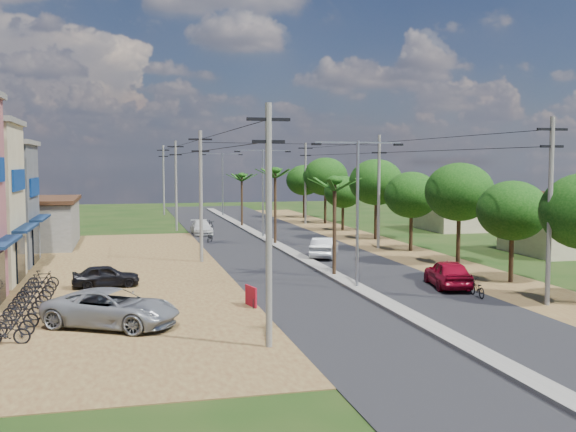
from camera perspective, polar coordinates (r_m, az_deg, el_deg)
name	(u,v)px	position (r m, az deg, el deg)	size (l,w,h in m)	color
ground	(357,290)	(36.68, 5.84, -6.22)	(160.00, 160.00, 0.00)	black
road	(290,253)	(50.87, 0.15, -3.15)	(12.00, 110.00, 0.04)	black
median	(281,247)	(53.76, -0.62, -2.65)	(1.00, 90.00, 0.18)	#605E56
dirt_lot_west	(76,276)	(42.58, -17.51, -4.88)	(18.00, 46.00, 0.04)	#53331C
dirt_shoulder_east	(395,250)	(53.54, 9.03, -2.82)	(5.00, 90.00, 0.03)	#53331C
low_shed	(11,223)	(58.80, -22.40, -0.54)	(10.40, 10.40, 3.95)	#605E56
house_east_near	(564,222)	(54.62, 22.33, -0.45)	(7.60, 7.50, 4.60)	tan
house_east_far	(460,206)	(70.38, 14.34, 0.80)	(7.60, 7.50, 4.60)	tan
tree_east_b	(512,211)	(40.23, 18.47, 0.43)	(4.00, 4.00, 5.83)	black
tree_east_c	(459,192)	(46.44, 14.30, 1.98)	(4.60, 4.60, 6.83)	black
tree_east_d	(411,195)	(52.61, 10.41, 1.76)	(4.20, 4.20, 6.13)	black
tree_east_e	(376,182)	(60.03, 7.47, 2.85)	(4.80, 4.80, 7.14)	black
tree_east_f	(343,192)	(67.46, 4.68, 2.04)	(3.80, 3.80, 5.52)	black
tree_east_g	(325,177)	(75.22, 3.19, 3.34)	(5.00, 5.00, 7.38)	black
tree_east_h	(304,180)	(82.84, 1.37, 3.04)	(4.40, 4.40, 6.52)	black
palm_median_near	(335,185)	(39.85, 3.97, 2.67)	(2.00, 2.00, 6.15)	black
palm_median_mid	(275,174)	(55.29, -1.10, 3.59)	(2.00, 2.00, 6.55)	black
palm_median_far	(242,177)	(70.99, -3.94, 3.28)	(2.00, 2.00, 5.85)	black
streetlight_near	(357,201)	(36.10, 5.90, 1.26)	(5.10, 0.18, 8.00)	gray
streetlight_mid	(263,185)	(60.20, -2.14, 2.60)	(5.10, 0.18, 8.00)	gray
streetlight_far	(223,179)	(84.83, -5.56, 3.16)	(5.10, 0.18, 8.00)	gray
utility_pole_w_a	(269,220)	(24.56, -1.64, -0.33)	(1.60, 0.24, 9.00)	#605E56
utility_pole_w_b	(201,193)	(46.26, -7.39, 1.94)	(1.60, 0.24, 9.00)	#605E56
utility_pole_w_c	(176,183)	(68.15, -9.46, 2.75)	(1.60, 0.24, 9.00)	#605E56
utility_pole_w_d	(164,178)	(89.10, -10.49, 3.15)	(1.60, 0.24, 9.00)	#605E56
utility_pole_e_a	(550,207)	(34.21, 21.30, 0.74)	(1.60, 0.24, 9.00)	#605E56
utility_pole_e_b	(379,189)	(53.70, 7.69, 2.30)	(1.60, 0.24, 9.00)	#605E56
utility_pole_e_c	(305,181)	(74.59, 1.49, 2.96)	(1.60, 0.24, 9.00)	#605E56
car_red_near	(448,274)	(37.88, 13.38, -4.80)	(1.81, 4.49, 1.53)	maroon
car_silver_mid	(324,248)	(48.34, 3.09, -2.70)	(1.56, 4.46, 1.47)	gray
car_white_far	(201,228)	(64.24, -7.34, -1.01)	(1.80, 4.42, 1.28)	beige
car_parked_silver	(112,309)	(29.10, -14.68, -7.62)	(2.60, 5.64, 1.57)	gray
car_parked_dark	(106,277)	(38.28, -15.16, -4.97)	(1.45, 3.60, 1.23)	black
moto_rider_east	(477,289)	(35.63, 15.70, -5.95)	(0.60, 1.73, 0.91)	black
moto_rider_west_a	(210,238)	(57.85, -6.61, -1.83)	(0.57, 1.62, 0.85)	black
moto_rider_west_b	(210,226)	(67.07, -6.58, -0.86)	(0.50, 1.78, 1.07)	black
roadside_sign	(251,297)	(32.19, -3.16, -6.83)	(0.35, 1.19, 1.00)	#A10E21
parked_scooter_row	(29,301)	(33.33, -21.11, -6.73)	(1.69, 12.26, 1.00)	black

